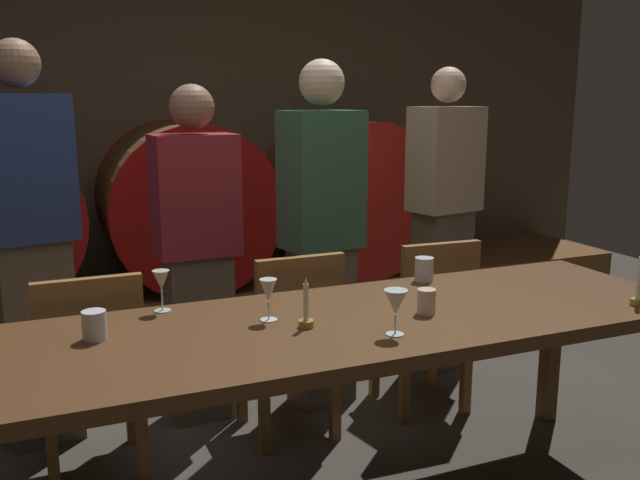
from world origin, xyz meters
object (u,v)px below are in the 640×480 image
at_px(dining_table, 343,338).
at_px(guest_center_left, 197,254).
at_px(wine_barrel_center, 184,204).
at_px(cup_far_right, 424,269).
at_px(guest_far_right, 443,219).
at_px(cup_center_left, 94,325).
at_px(chair_right, 428,317).
at_px(cup_center_right, 426,301).
at_px(wine_barrel_right, 346,194).
at_px(wine_glass_left, 161,282).
at_px(candle_right, 638,290).
at_px(chair_left, 91,367).
at_px(guest_center_right, 322,232).
at_px(candle_left, 306,314).
at_px(wine_glass_right, 396,303).
at_px(chair_center, 292,336).
at_px(wine_glass_center, 268,292).
at_px(guest_far_left, 31,245).

relative_size(dining_table, guest_center_left, 1.66).
distance_m(wine_barrel_center, cup_far_right, 1.94).
height_order(dining_table, guest_far_right, guest_far_right).
distance_m(cup_center_left, cup_far_right, 1.37).
height_order(chair_right, cup_far_right, same).
distance_m(cup_center_right, cup_far_right, 0.45).
xyz_separation_m(wine_barrel_right, guest_far_right, (0.13, -1.03, -0.02)).
bearing_deg(wine_glass_left, candle_right, -20.25).
bearing_deg(chair_left, guest_center_right, -164.02).
xyz_separation_m(candle_left, cup_center_right, (0.45, -0.03, -0.00)).
distance_m(chair_left, wine_glass_right, 1.30).
relative_size(candle_right, cup_center_right, 2.30).
bearing_deg(cup_center_right, chair_center, 109.48).
bearing_deg(cup_far_right, guest_center_right, 107.77).
relative_size(guest_center_left, candle_right, 7.63).
bearing_deg(wine_glass_center, chair_right, 29.56).
xyz_separation_m(wine_barrel_right, guest_center_left, (-1.29, -1.12, -0.07)).
xyz_separation_m(dining_table, wine_glass_center, (-0.25, 0.09, 0.17)).
height_order(chair_right, guest_far_right, guest_far_right).
relative_size(candle_left, wine_glass_right, 1.16).
bearing_deg(wine_barrel_center, guest_far_right, -39.42).
bearing_deg(guest_far_left, chair_left, 101.68).
relative_size(wine_glass_left, wine_glass_center, 1.03).
xyz_separation_m(chair_center, guest_far_right, (1.09, 0.48, 0.38)).
height_order(dining_table, wine_glass_center, wine_glass_center).
distance_m(candle_right, cup_center_left, 1.95).
height_order(chair_center, wine_glass_center, wine_glass_center).
xyz_separation_m(wine_barrel_right, dining_table, (-1.00, -2.16, -0.18)).
height_order(dining_table, candle_right, candle_right).
distance_m(chair_left, chair_center, 0.86).
bearing_deg(wine_barrel_center, guest_center_right, -69.78).
distance_m(wine_barrel_center, guest_center_left, 1.14).
bearing_deg(candle_left, wine_glass_left, 138.55).
height_order(candle_right, cup_far_right, candle_right).
bearing_deg(guest_far_left, wine_glass_right, 119.02).
relative_size(candle_right, cup_center_left, 2.20).
bearing_deg(guest_center_right, wine_barrel_right, -130.71).
bearing_deg(guest_far_left, cup_center_right, 127.76).
relative_size(guest_center_right, guest_far_right, 1.01).
distance_m(wine_glass_left, wine_glass_center, 0.41).
relative_size(chair_right, wine_glass_center, 5.91).
bearing_deg(chair_left, wine_glass_left, 129.19).
xyz_separation_m(guest_center_right, candle_right, (0.76, -1.24, -0.05)).
relative_size(wine_glass_left, wine_glass_right, 1.00).
height_order(guest_center_right, candle_left, guest_center_right).
bearing_deg(candle_left, cup_center_left, 167.24).
height_order(guest_center_left, candle_right, guest_center_left).
xyz_separation_m(candle_right, cup_center_right, (-0.78, 0.22, -0.01)).
bearing_deg(guest_far_left, wine_glass_left, 109.09).
bearing_deg(cup_center_right, guest_center_left, 118.18).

